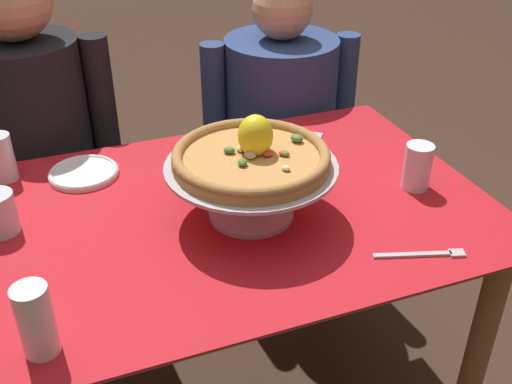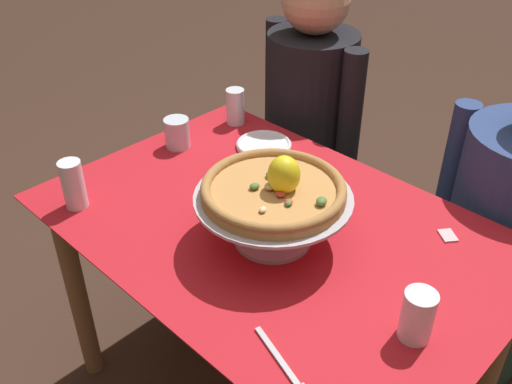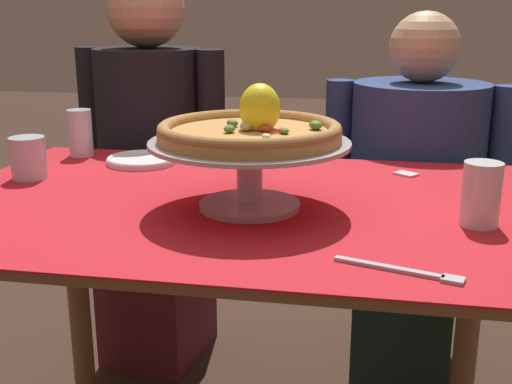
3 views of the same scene
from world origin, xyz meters
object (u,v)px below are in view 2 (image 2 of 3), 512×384
at_px(water_glass_side_left, 177,135).
at_px(sugar_packet, 448,236).
at_px(diner_right, 508,239).
at_px(pizza_stand, 273,210).
at_px(water_glass_side_right, 417,318).
at_px(pizza, 274,188).
at_px(side_plate, 264,145).
at_px(diner_left, 308,139).
at_px(dinner_fork, 284,366).
at_px(water_glass_front_left, 74,187).
at_px(water_glass_back_left, 235,108).

distance_m(water_glass_side_left, sugar_packet, 0.87).
bearing_deg(diner_right, pizza_stand, -117.88).
relative_size(water_glass_side_right, diner_right, 0.10).
bearing_deg(diner_right, water_glass_side_right, -84.66).
distance_m(pizza_stand, pizza, 0.06).
xyz_separation_m(side_plate, sugar_packet, (0.65, -0.00, -0.01)).
relative_size(pizza_stand, water_glass_side_right, 3.33).
relative_size(diner_left, diner_right, 1.11).
height_order(diner_left, diner_right, diner_left).
distance_m(side_plate, dinner_fork, 0.86).
bearing_deg(sugar_packet, water_glass_side_left, -167.69).
height_order(water_glass_side_right, water_glass_side_left, water_glass_side_right).
bearing_deg(diner_right, water_glass_front_left, -131.67).
height_order(water_glass_back_left, dinner_fork, water_glass_back_left).
relative_size(water_glass_front_left, dinner_fork, 0.72).
xyz_separation_m(water_glass_side_right, diner_right, (-0.07, 0.70, -0.24)).
bearing_deg(water_glass_back_left, water_glass_side_left, -93.22).
bearing_deg(pizza, water_glass_front_left, -150.99).
bearing_deg(water_glass_side_left, sugar_packet, 12.31).
bearing_deg(water_glass_side_left, water_glass_back_left, 86.78).
height_order(water_glass_back_left, diner_right, diner_right).
bearing_deg(pizza_stand, diner_right, 62.12).
distance_m(dinner_fork, diner_right, 0.97).
height_order(pizza_stand, diner_right, diner_right).
distance_m(pizza, water_glass_side_left, 0.57).
distance_m(pizza, sugar_packet, 0.47).
bearing_deg(water_glass_front_left, side_plate, 76.46).
xyz_separation_m(sugar_packet, diner_right, (0.05, 0.35, -0.19)).
bearing_deg(pizza_stand, pizza, 40.54).
height_order(water_glass_side_right, dinner_fork, water_glass_side_right).
relative_size(water_glass_side_right, water_glass_front_left, 0.84).
xyz_separation_m(water_glass_side_left, diner_right, (0.89, 0.54, -0.23)).
height_order(sugar_packet, diner_right, diner_right).
distance_m(dinner_fork, sugar_packet, 0.59).
distance_m(water_glass_back_left, dinner_fork, 1.04).
xyz_separation_m(side_plate, diner_left, (-0.10, 0.35, -0.15)).
xyz_separation_m(water_glass_back_left, dinner_fork, (0.81, -0.65, -0.05)).
xyz_separation_m(water_glass_back_left, side_plate, (0.19, -0.05, -0.05)).
bearing_deg(pizza_stand, water_glass_side_right, -3.68).
height_order(pizza, side_plate, pizza).
distance_m(water_glass_back_left, diner_right, 0.96).
distance_m(water_glass_back_left, side_plate, 0.20).
bearing_deg(dinner_fork, diner_left, 127.48).
relative_size(pizza_stand, diner_left, 0.31).
height_order(water_glass_side_left, diner_left, diner_left).
relative_size(water_glass_side_right, diner_left, 0.09).
xyz_separation_m(dinner_fork, diner_right, (0.07, 0.95, -0.19)).
bearing_deg(side_plate, water_glass_back_left, 163.80).
distance_m(pizza, diner_right, 0.83).
bearing_deg(pizza, pizza_stand, -139.46).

